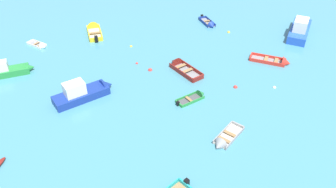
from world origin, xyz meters
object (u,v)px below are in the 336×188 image
at_px(motor_launch_green_back_row_left, 9,70).
at_px(rowboat_red_midfield_right, 279,62).
at_px(mooring_buoy_between_boats_right, 229,32).
at_px(mooring_buoy_midfield, 235,87).
at_px(mooring_buoy_between_boats_left, 150,70).
at_px(motor_launch_blue_back_row_center, 300,28).
at_px(rowboat_deep_blue_center, 210,24).
at_px(mooring_buoy_outer_edge, 137,64).
at_px(rowboat_maroon_outer_left, 179,66).
at_px(mooring_buoy_central, 131,47).
at_px(rowboat_green_cluster_outer, 197,96).
at_px(mooring_buoy_trailing, 274,88).
at_px(rowboat_grey_near_right, 223,142).
at_px(motor_launch_deep_blue_midfield_left, 85,92).
at_px(rowboat_white_distant_center, 41,46).
at_px(rowboat_yellow_back_row_right, 94,29).

xyz_separation_m(motor_launch_green_back_row_left, rowboat_red_midfield_right, (28.68, -0.80, -0.35)).
bearing_deg(mooring_buoy_between_boats_right, mooring_buoy_midfield, -101.34).
bearing_deg(mooring_buoy_between_boats_right, mooring_buoy_between_boats_left, -142.84).
distance_m(rowboat_red_midfield_right, motor_launch_blue_back_row_center, 8.72).
distance_m(rowboat_red_midfield_right, mooring_buoy_midfield, 7.16).
relative_size(rowboat_deep_blue_center, mooring_buoy_outer_edge, 12.74).
bearing_deg(rowboat_maroon_outer_left, mooring_buoy_central, 133.48).
distance_m(rowboat_green_cluster_outer, mooring_buoy_trailing, 7.92).
distance_m(rowboat_grey_near_right, motor_launch_deep_blue_midfield_left, 13.62).
bearing_deg(mooring_buoy_central, motor_launch_deep_blue_midfield_left, -114.76).
bearing_deg(mooring_buoy_outer_edge, motor_launch_green_back_row_left, -176.64).
height_order(rowboat_deep_blue_center, mooring_buoy_trailing, rowboat_deep_blue_center).
height_order(mooring_buoy_midfield, mooring_buoy_trailing, mooring_buoy_midfield).
bearing_deg(mooring_buoy_midfield, motor_launch_green_back_row_left, 168.12).
bearing_deg(mooring_buoy_outer_edge, mooring_buoy_between_boats_left, -48.09).
height_order(rowboat_grey_near_right, rowboat_white_distant_center, rowboat_grey_near_right).
relative_size(rowboat_green_cluster_outer, rowboat_white_distant_center, 1.14).
bearing_deg(rowboat_red_midfield_right, motor_launch_blue_back_row_center, 52.14).
height_order(motor_launch_blue_back_row_center, mooring_buoy_between_boats_left, motor_launch_blue_back_row_center).
bearing_deg(rowboat_maroon_outer_left, rowboat_green_cluster_outer, -80.14).
xyz_separation_m(rowboat_deep_blue_center, mooring_buoy_between_boats_right, (2.00, -2.32, -0.17)).
relative_size(rowboat_red_midfield_right, motor_launch_blue_back_row_center, 0.62).
distance_m(rowboat_grey_near_right, rowboat_green_cluster_outer, 6.33).
xyz_separation_m(rowboat_green_cluster_outer, rowboat_white_distant_center, (-16.63, 11.82, -0.00)).
relative_size(rowboat_maroon_outer_left, mooring_buoy_between_boats_right, 12.06).
height_order(motor_launch_blue_back_row_center, mooring_buoy_between_boats_right, motor_launch_blue_back_row_center).
bearing_deg(rowboat_white_distant_center, rowboat_yellow_back_row_right, 31.62).
relative_size(mooring_buoy_central, mooring_buoy_outer_edge, 1.07).
xyz_separation_m(motor_launch_green_back_row_left, rowboat_green_cluster_outer, (18.66, -5.99, -0.40)).
bearing_deg(rowboat_red_midfield_right, motor_launch_deep_blue_midfield_left, -168.80).
height_order(rowboat_grey_near_right, rowboat_yellow_back_row_right, rowboat_yellow_back_row_right).
bearing_deg(rowboat_grey_near_right, motor_launch_deep_blue_midfield_left, 147.08).
relative_size(rowboat_yellow_back_row_right, mooring_buoy_central, 16.06).
distance_m(motor_launch_green_back_row_left, rowboat_deep_blue_center, 25.06).
bearing_deg(motor_launch_blue_back_row_center, rowboat_maroon_outer_left, -157.84).
bearing_deg(mooring_buoy_between_boats_left, mooring_buoy_between_boats_right, 37.16).
height_order(rowboat_red_midfield_right, motor_launch_deep_blue_midfield_left, motor_launch_deep_blue_midfield_left).
relative_size(rowboat_red_midfield_right, rowboat_green_cluster_outer, 1.41).
bearing_deg(motor_launch_green_back_row_left, rowboat_red_midfield_right, -1.59).
distance_m(rowboat_deep_blue_center, rowboat_grey_near_right, 22.14).
bearing_deg(mooring_buoy_trailing, rowboat_white_distant_center, 155.72).
relative_size(rowboat_red_midfield_right, mooring_buoy_midfield, 10.73).
relative_size(motor_launch_blue_back_row_center, rowboat_grey_near_right, 2.16).
height_order(rowboat_maroon_outer_left, mooring_buoy_trailing, rowboat_maroon_outer_left).
relative_size(rowboat_yellow_back_row_right, rowboat_green_cluster_outer, 1.56).
distance_m(rowboat_yellow_back_row_right, mooring_buoy_between_boats_left, 12.17).
bearing_deg(motor_launch_blue_back_row_center, mooring_buoy_midfield, -136.14).
height_order(motor_launch_green_back_row_left, motor_launch_deep_blue_midfield_left, motor_launch_deep_blue_midfield_left).
bearing_deg(mooring_buoy_between_boats_left, motor_launch_blue_back_row_center, 19.29).
height_order(rowboat_yellow_back_row_right, rowboat_white_distant_center, rowboat_yellow_back_row_right).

